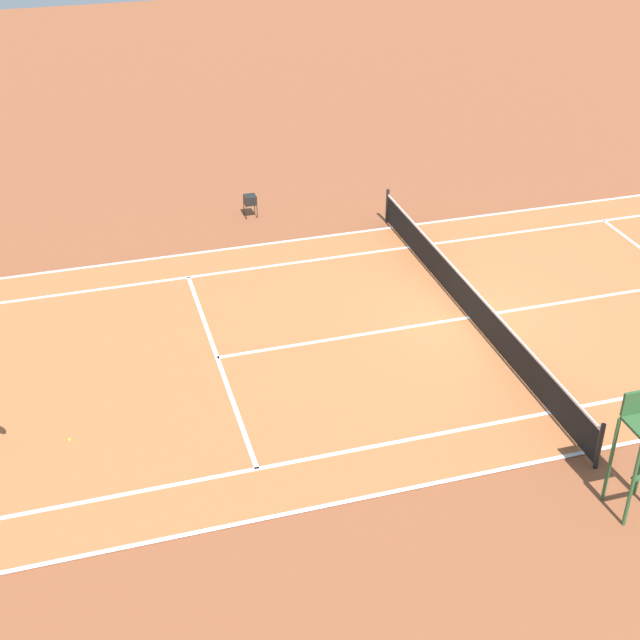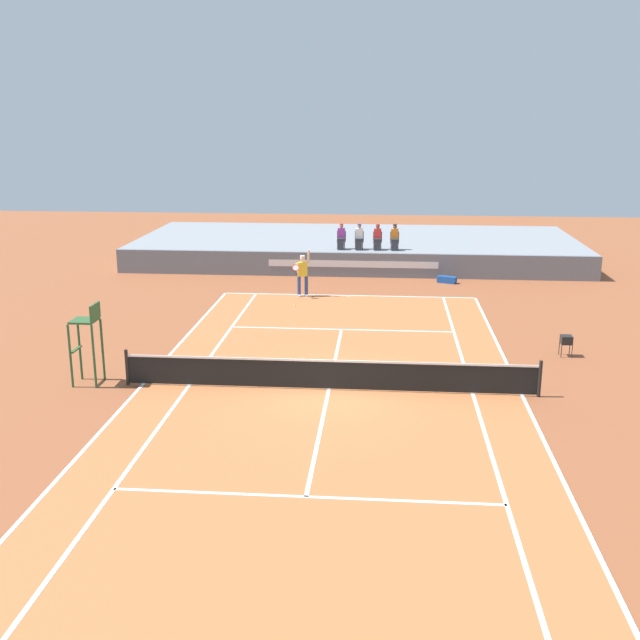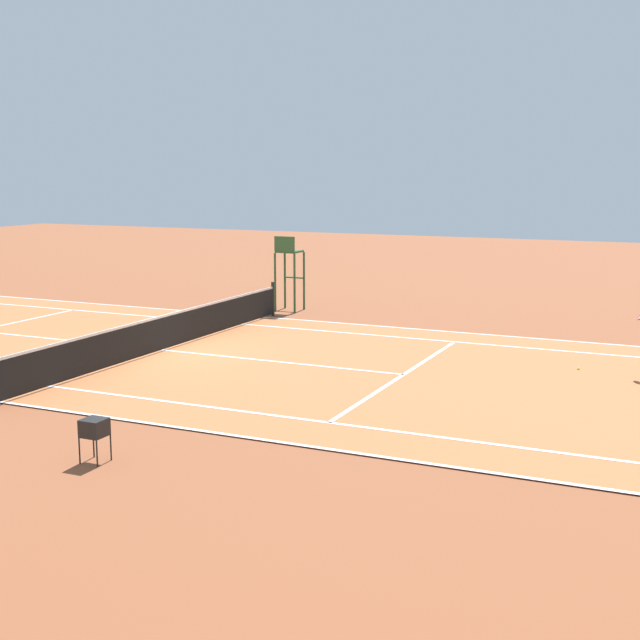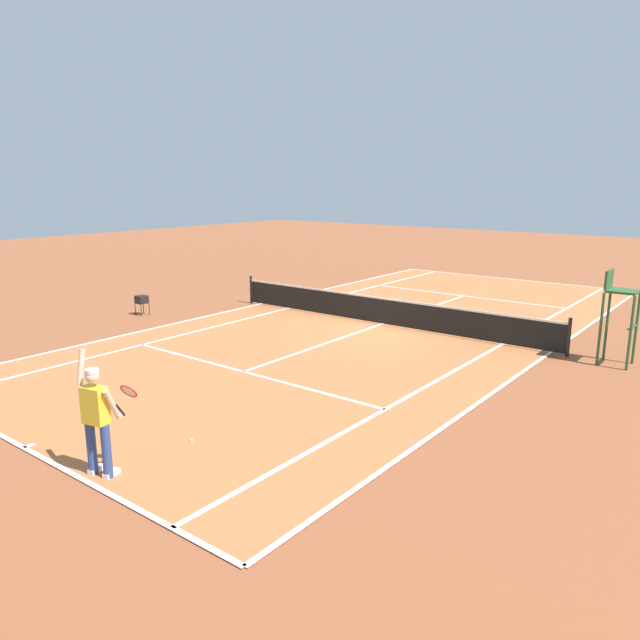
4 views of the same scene
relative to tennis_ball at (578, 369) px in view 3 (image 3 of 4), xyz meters
name	(u,v)px [view 3 (image 3 of 4)]	position (x,y,z in m)	size (l,w,h in m)	color
ground_plane	(164,351)	(2.14, -9.88, -0.03)	(80.00, 80.00, 0.00)	brown
court	(164,351)	(2.14, -9.88, -0.02)	(11.08, 23.88, 0.03)	#B76638
net	(164,331)	(2.14, -9.88, 0.49)	(11.98, 0.10, 1.07)	black
tennis_ball	(578,369)	(0.00, 0.00, 0.00)	(0.07, 0.07, 0.07)	#D1E533
umpire_chair	(289,263)	(-4.92, -9.88, 1.52)	(0.77, 0.77, 2.44)	#2D562D
ball_hopper	(94,427)	(9.67, -5.98, 0.54)	(0.36, 0.36, 0.70)	black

